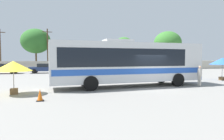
# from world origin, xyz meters

# --- Properties ---
(ground_plane) EXTENTS (300.00, 300.00, 0.00)m
(ground_plane) POSITION_xyz_m (0.00, 10.00, 0.00)
(ground_plane) COLOR gray
(perimeter_wall) EXTENTS (80.00, 0.30, 1.76)m
(perimeter_wall) POSITION_xyz_m (0.00, 22.69, 0.88)
(perimeter_wall) COLOR #B2AD9E
(perimeter_wall) RESTS_ON ground_plane
(coach_bus_silver_blue) EXTENTS (12.30, 3.49, 3.68)m
(coach_bus_silver_blue) POSITION_xyz_m (-1.60, 1.06, 1.96)
(coach_bus_silver_blue) COLOR silver
(coach_bus_silver_blue) RESTS_ON ground_plane
(attendant_by_bus_door) EXTENTS (0.41, 0.41, 1.65)m
(attendant_by_bus_door) POSITION_xyz_m (4.06, -0.27, 0.93)
(attendant_by_bus_door) COLOR #B7B2A8
(attendant_by_bus_door) RESTS_ON ground_plane
(vendor_umbrella_near_gate_yellow) EXTENTS (2.24, 2.24, 2.07)m
(vendor_umbrella_near_gate_yellow) POSITION_xyz_m (-9.52, -0.54, 1.73)
(vendor_umbrella_near_gate_yellow) COLOR gray
(vendor_umbrella_near_gate_yellow) RESTS_ON ground_plane
(vendor_umbrella_secondary_blue) EXTENTS (2.49, 2.49, 2.30)m
(vendor_umbrella_secondary_blue) POSITION_xyz_m (9.21, 2.98, 1.93)
(vendor_umbrella_secondary_blue) COLOR gray
(vendor_umbrella_secondary_blue) RESTS_ON ground_plane
(parked_car_leftmost_maroon) EXTENTS (4.31, 2.12, 1.46)m
(parked_car_leftmost_maroon) POSITION_xyz_m (-14.81, 17.92, 0.78)
(parked_car_leftmost_maroon) COLOR maroon
(parked_car_leftmost_maroon) RESTS_ON ground_plane
(parked_car_second_dark_blue) EXTENTS (4.38, 2.02, 1.44)m
(parked_car_second_dark_blue) POSITION_xyz_m (-9.24, 17.86, 0.77)
(parked_car_second_dark_blue) COLOR navy
(parked_car_second_dark_blue) RESTS_ON ground_plane
(parked_car_third_white) EXTENTS (4.46, 2.11, 1.52)m
(parked_car_third_white) POSITION_xyz_m (-3.02, 18.71, 0.80)
(parked_car_third_white) COLOR silver
(parked_car_third_white) RESTS_ON ground_plane
(parked_car_rightmost_maroon) EXTENTS (4.44, 2.13, 1.54)m
(parked_car_rightmost_maroon) POSITION_xyz_m (2.80, 18.82, 0.81)
(parked_car_rightmost_maroon) COLOR maroon
(parked_car_rightmost_maroon) RESTS_ON ground_plane
(utility_pole_near) EXTENTS (1.80, 0.33, 7.50)m
(utility_pole_near) POSITION_xyz_m (-17.50, 25.71, 3.93)
(utility_pole_near) COLOR #4C3823
(utility_pole_near) RESTS_ON ground_plane
(utility_pole_far) EXTENTS (1.80, 0.35, 7.90)m
(utility_pole_far) POSITION_xyz_m (-9.40, 26.31, 4.13)
(utility_pole_far) COLOR #4C3823
(utility_pole_far) RESTS_ON ground_plane
(roadside_tree_left) EXTENTS (5.75, 5.75, 8.11)m
(roadside_tree_left) POSITION_xyz_m (-11.77, 28.38, 5.66)
(roadside_tree_left) COLOR brown
(roadside_tree_left) RESTS_ON ground_plane
(roadside_tree_midleft) EXTENTS (3.34, 3.34, 5.51)m
(roadside_tree_midleft) POSITION_xyz_m (-2.48, 26.87, 4.07)
(roadside_tree_midleft) COLOR brown
(roadside_tree_midleft) RESTS_ON ground_plane
(roadside_tree_midright) EXTENTS (3.99, 3.99, 6.77)m
(roadside_tree_midright) POSITION_xyz_m (6.20, 27.03, 5.05)
(roadside_tree_midright) COLOR brown
(roadside_tree_midright) RESTS_ON ground_plane
(roadside_tree_right) EXTENTS (5.80, 5.80, 8.00)m
(roadside_tree_right) POSITION_xyz_m (15.25, 24.73, 5.53)
(roadside_tree_right) COLOR brown
(roadside_tree_right) RESTS_ON ground_plane
(traffic_cone_on_apron) EXTENTS (0.36, 0.36, 0.64)m
(traffic_cone_on_apron) POSITION_xyz_m (-7.71, -3.01, 0.31)
(traffic_cone_on_apron) COLOR black
(traffic_cone_on_apron) RESTS_ON ground_plane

